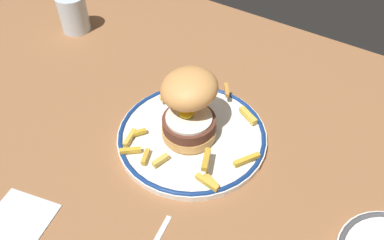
% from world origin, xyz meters
% --- Properties ---
extents(ground_plane, '(1.36, 0.85, 0.04)m').
position_xyz_m(ground_plane, '(0.00, 0.00, -0.02)').
color(ground_plane, '#93613C').
extents(dinner_plate, '(0.26, 0.26, 0.02)m').
position_xyz_m(dinner_plate, '(0.05, -0.03, 0.01)').
color(dinner_plate, white).
rests_on(dinner_plate, ground_plane).
extents(burger, '(0.14, 0.14, 0.12)m').
position_xyz_m(burger, '(0.04, -0.03, 0.07)').
color(burger, tan).
rests_on(burger, dinner_plate).
extents(fries_pile, '(0.22, 0.24, 0.03)m').
position_xyz_m(fries_pile, '(0.07, -0.05, 0.02)').
color(fries_pile, gold).
rests_on(fries_pile, dinner_plate).
extents(water_glass, '(0.07, 0.07, 0.09)m').
position_xyz_m(water_glass, '(-0.39, 0.11, 0.04)').
color(water_glass, silver).
rests_on(water_glass, ground_plane).
extents(napkin, '(0.11, 0.12, 0.00)m').
position_xyz_m(napkin, '(-0.07, -0.31, 0.00)').
color(napkin, silver).
rests_on(napkin, ground_plane).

